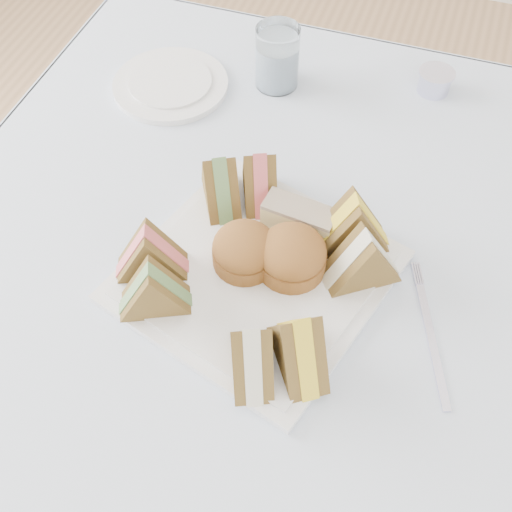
% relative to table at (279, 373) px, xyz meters
% --- Properties ---
extents(floor, '(4.00, 4.00, 0.00)m').
position_rel_table_xyz_m(floor, '(0.00, 0.00, -0.37)').
color(floor, '#9E7751').
rests_on(floor, ground).
extents(table, '(0.90, 0.90, 0.74)m').
position_rel_table_xyz_m(table, '(0.00, 0.00, 0.00)').
color(table, brown).
rests_on(table, floor).
extents(tablecloth, '(1.02, 1.02, 0.01)m').
position_rel_table_xyz_m(tablecloth, '(0.00, 0.00, 0.37)').
color(tablecloth, silver).
rests_on(tablecloth, table).
extents(serving_plate, '(0.38, 0.38, 0.01)m').
position_rel_table_xyz_m(serving_plate, '(-0.03, -0.06, 0.38)').
color(serving_plate, white).
rests_on(serving_plate, tablecloth).
extents(sandwich_fl_a, '(0.10, 0.08, 0.08)m').
position_rel_table_xyz_m(sandwich_fl_a, '(-0.15, -0.10, 0.43)').
color(sandwich_fl_a, brown).
rests_on(sandwich_fl_a, serving_plate).
extents(sandwich_fl_b, '(0.10, 0.08, 0.08)m').
position_rel_table_xyz_m(sandwich_fl_b, '(-0.13, -0.15, 0.43)').
color(sandwich_fl_b, brown).
rests_on(sandwich_fl_b, serving_plate).
extents(sandwich_fr_a, '(0.10, 0.11, 0.09)m').
position_rel_table_xyz_m(sandwich_fr_a, '(0.06, -0.16, 0.43)').
color(sandwich_fr_a, brown).
rests_on(sandwich_fr_a, serving_plate).
extents(sandwich_fr_b, '(0.08, 0.11, 0.09)m').
position_rel_table_xyz_m(sandwich_fr_b, '(0.01, -0.19, 0.43)').
color(sandwich_fr_b, brown).
rests_on(sandwich_fr_b, serving_plate).
extents(sandwich_bl_a, '(0.09, 0.11, 0.09)m').
position_rel_table_xyz_m(sandwich_bl_a, '(-0.11, 0.05, 0.43)').
color(sandwich_bl_a, brown).
rests_on(sandwich_bl_a, serving_plate).
extents(sandwich_bl_b, '(0.08, 0.10, 0.08)m').
position_rel_table_xyz_m(sandwich_bl_b, '(-0.06, 0.07, 0.43)').
color(sandwich_bl_b, brown).
rests_on(sandwich_bl_b, serving_plate).
extents(sandwich_br_a, '(0.11, 0.10, 0.09)m').
position_rel_table_xyz_m(sandwich_br_a, '(0.10, -0.02, 0.43)').
color(sandwich_br_a, brown).
rests_on(sandwich_br_a, serving_plate).
extents(sandwich_br_b, '(0.12, 0.09, 0.09)m').
position_rel_table_xyz_m(sandwich_br_b, '(0.08, 0.03, 0.43)').
color(sandwich_br_b, brown).
rests_on(sandwich_br_b, serving_plate).
extents(scone_left, '(0.10, 0.10, 0.06)m').
position_rel_table_xyz_m(scone_left, '(-0.04, -0.05, 0.42)').
color(scone_left, '#A46428').
rests_on(scone_left, serving_plate).
extents(scone_right, '(0.10, 0.10, 0.06)m').
position_rel_table_xyz_m(scone_right, '(0.02, -0.04, 0.42)').
color(scone_right, '#A46428').
rests_on(scone_right, serving_plate).
extents(pastry_slice, '(0.10, 0.05, 0.05)m').
position_rel_table_xyz_m(pastry_slice, '(0.01, 0.03, 0.41)').
color(pastry_slice, '#DBCB75').
rests_on(pastry_slice, serving_plate).
extents(side_plate, '(0.25, 0.25, 0.01)m').
position_rel_table_xyz_m(side_plate, '(-0.29, 0.27, 0.38)').
color(side_plate, white).
rests_on(side_plate, tablecloth).
extents(water_glass, '(0.09, 0.09, 0.11)m').
position_rel_table_xyz_m(water_glass, '(-0.12, 0.33, 0.43)').
color(water_glass, white).
rests_on(water_glass, tablecloth).
extents(tea_strainer, '(0.07, 0.07, 0.03)m').
position_rel_table_xyz_m(tea_strainer, '(0.13, 0.40, 0.39)').
color(tea_strainer, silver).
rests_on(tea_strainer, tablecloth).
extents(fork, '(0.07, 0.17, 0.00)m').
position_rel_table_xyz_m(fork, '(0.21, -0.08, 0.38)').
color(fork, silver).
rests_on(fork, tablecloth).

